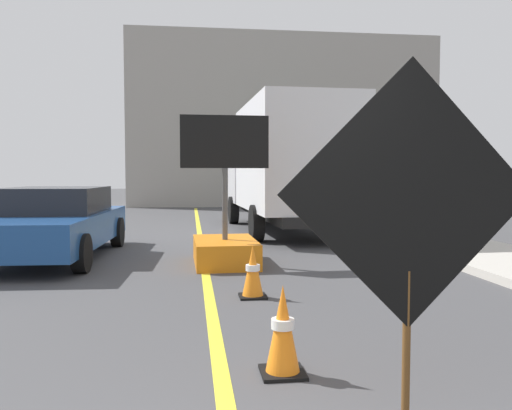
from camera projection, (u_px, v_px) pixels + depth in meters
name	position (u px, v px, depth m)	size (l,w,h in m)	color
lane_center_stripe	(208.00, 288.00, 7.50)	(0.14, 36.00, 0.01)	yellow
roadwork_sign	(409.00, 202.00, 3.15)	(1.63, 0.09, 2.33)	#593819
arrow_board_trailer	(225.00, 238.00, 9.52)	(1.60, 1.83, 2.70)	orange
box_truck	(287.00, 166.00, 14.75)	(2.86, 7.56, 3.52)	black
pickup_car	(53.00, 222.00, 10.21)	(2.28, 4.96, 1.38)	navy
highway_guide_sign	(310.00, 131.00, 21.61)	(2.79, 0.29, 5.00)	gray
far_building_block	(277.00, 125.00, 29.47)	(16.12, 6.23, 8.85)	gray
traffic_cone_near_sign	(283.00, 331.00, 4.26)	(0.36, 0.36, 0.74)	black
traffic_cone_mid_lane	(253.00, 272.00, 6.93)	(0.36, 0.36, 0.70)	black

